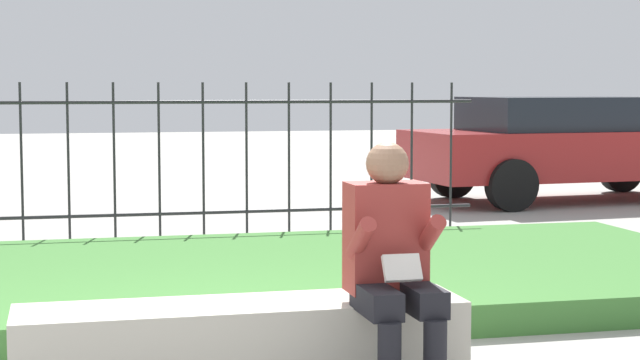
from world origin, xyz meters
TOP-DOWN VIEW (x-y plane):
  - stone_bench at (0.16, 0.00)m, footprint 2.22×0.51m
  - person_seated_reader at (0.85, -0.29)m, footprint 0.42×0.73m
  - grass_berm at (0.00, 2.41)m, footprint 8.61×3.43m
  - iron_fence at (-0.00, 4.86)m, footprint 6.61×0.03m
  - car_parked_right at (5.79, 7.64)m, footprint 4.40×2.12m

SIDE VIEW (x-z plane):
  - grass_berm at x=0.00m, z-range 0.00..0.20m
  - stone_bench at x=0.16m, z-range -0.02..0.41m
  - person_seated_reader at x=0.85m, z-range 0.05..1.28m
  - car_parked_right at x=5.79m, z-range 0.05..1.42m
  - iron_fence at x=0.00m, z-range 0.03..1.57m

